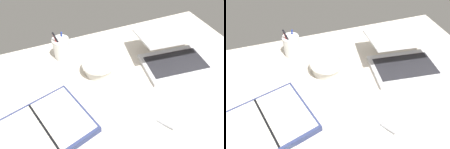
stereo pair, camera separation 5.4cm
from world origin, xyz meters
TOP-DOWN VIEW (x-y plane):
  - desk_top at (0.00, 0.00)cm, footprint 140.00×100.00cm
  - laptop at (31.61, 12.20)cm, footprint 34.36×33.33cm
  - bowl at (-4.13, 19.07)cm, footprint 15.23×15.23cm
  - pen_cup at (-16.90, 35.99)cm, footprint 7.95×7.95cm
  - planner at (-33.03, -2.74)cm, footprint 37.89×34.09cm
  - paper_sheet_front at (-2.01, -15.59)cm, footprint 21.91×28.26cm
  - usb_drive at (9.04, -17.26)cm, footprint 5.24×6.92cm

SIDE VIEW (x-z plane):
  - desk_top at x=0.00cm, z-range 0.00..2.00cm
  - paper_sheet_front at x=-2.01cm, z-range 2.00..2.16cm
  - usb_drive at x=9.04cm, z-range 2.00..3.00cm
  - planner at x=-33.03cm, z-range 1.91..5.13cm
  - bowl at x=-4.13cm, z-range 2.33..7.91cm
  - laptop at x=31.61cm, z-range -0.23..14.13cm
  - pen_cup at x=-16.90cm, z-range -0.54..15.56cm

